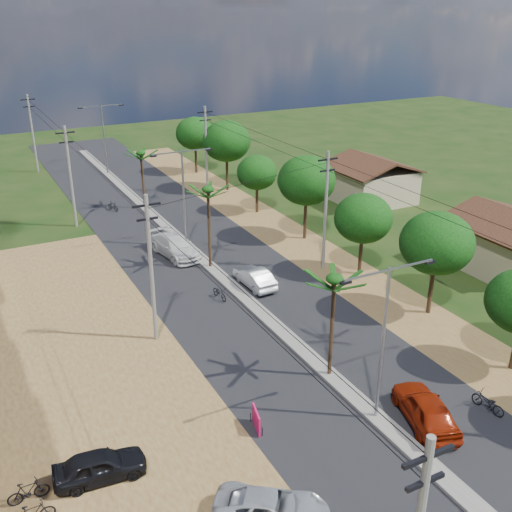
{
  "coord_description": "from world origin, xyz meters",
  "views": [
    {
      "loc": [
        -16.01,
        -18.22,
        18.58
      ],
      "look_at": [
        0.89,
        14.24,
        3.0
      ],
      "focal_mm": 42.0,
      "sensor_mm": 36.0,
      "label": 1
    }
  ],
  "objects_px": {
    "car_white_far": "(175,247)",
    "roadside_sign": "(256,420)",
    "car_silver_mid": "(255,278)",
    "moto_rider_east": "(488,403)",
    "car_red_near": "(426,409)",
    "car_parked_silver": "(272,510)",
    "car_parked_dark": "(100,466)"
  },
  "relations": [
    {
      "from": "car_white_far",
      "to": "roadside_sign",
      "type": "bearing_deg",
      "value": -109.03
    },
    {
      "from": "car_silver_mid",
      "to": "moto_rider_east",
      "type": "distance_m",
      "value": 18.09
    },
    {
      "from": "car_red_near",
      "to": "car_white_far",
      "type": "xyz_separation_m",
      "value": [
        -3.34,
        24.77,
        0.01
      ]
    },
    {
      "from": "car_parked_silver",
      "to": "car_parked_dark",
      "type": "height_order",
      "value": "car_parked_dark"
    },
    {
      "from": "car_silver_mid",
      "to": "roadside_sign",
      "type": "bearing_deg",
      "value": 61.34
    },
    {
      "from": "car_white_far",
      "to": "car_parked_dark",
      "type": "distance_m",
      "value": 24.06
    },
    {
      "from": "moto_rider_east",
      "to": "roadside_sign",
      "type": "xyz_separation_m",
      "value": [
        -10.7,
        4.01,
        0.06
      ]
    },
    {
      "from": "car_white_far",
      "to": "car_silver_mid",
      "type": "bearing_deg",
      "value": -77.45
    },
    {
      "from": "car_parked_dark",
      "to": "roadside_sign",
      "type": "xyz_separation_m",
      "value": [
        7.27,
        -0.24,
        -0.12
      ]
    },
    {
      "from": "car_parked_silver",
      "to": "moto_rider_east",
      "type": "height_order",
      "value": "car_parked_silver"
    },
    {
      "from": "car_silver_mid",
      "to": "car_parked_dark",
      "type": "height_order",
      "value": "car_silver_mid"
    },
    {
      "from": "car_silver_mid",
      "to": "car_parked_dark",
      "type": "relative_size",
      "value": 1.07
    },
    {
      "from": "moto_rider_east",
      "to": "car_silver_mid",
      "type": "bearing_deg",
      "value": -87.14
    },
    {
      "from": "moto_rider_east",
      "to": "roadside_sign",
      "type": "relative_size",
      "value": 1.42
    },
    {
      "from": "car_silver_mid",
      "to": "car_parked_silver",
      "type": "distance_m",
      "value": 20.86
    },
    {
      "from": "car_red_near",
      "to": "car_parked_dark",
      "type": "relative_size",
      "value": 1.2
    },
    {
      "from": "car_silver_mid",
      "to": "car_white_far",
      "type": "distance_m",
      "value": 8.36
    },
    {
      "from": "car_red_near",
      "to": "roadside_sign",
      "type": "xyz_separation_m",
      "value": [
        -7.34,
        3.28,
        -0.25
      ]
    },
    {
      "from": "car_white_far",
      "to": "roadside_sign",
      "type": "xyz_separation_m",
      "value": [
        -4.0,
        -21.49,
        -0.27
      ]
    },
    {
      "from": "car_parked_silver",
      "to": "roadside_sign",
      "type": "bearing_deg",
      "value": 14.93
    },
    {
      "from": "moto_rider_east",
      "to": "roadside_sign",
      "type": "bearing_deg",
      "value": -29.5
    },
    {
      "from": "car_silver_mid",
      "to": "car_parked_silver",
      "type": "relative_size",
      "value": 0.92
    },
    {
      "from": "roadside_sign",
      "to": "car_red_near",
      "type": "bearing_deg",
      "value": -10.49
    },
    {
      "from": "car_white_far",
      "to": "moto_rider_east",
      "type": "xyz_separation_m",
      "value": [
        6.7,
        -25.51,
        -0.33
      ]
    },
    {
      "from": "car_red_near",
      "to": "car_white_far",
      "type": "distance_m",
      "value": 25.0
    },
    {
      "from": "car_red_near",
      "to": "car_parked_dark",
      "type": "distance_m",
      "value": 15.03
    },
    {
      "from": "car_red_near",
      "to": "moto_rider_east",
      "type": "xyz_separation_m",
      "value": [
        3.36,
        -0.73,
        -0.31
      ]
    },
    {
      "from": "car_red_near",
      "to": "moto_rider_east",
      "type": "relative_size",
      "value": 2.56
    },
    {
      "from": "car_red_near",
      "to": "car_silver_mid",
      "type": "relative_size",
      "value": 1.12
    },
    {
      "from": "car_silver_mid",
      "to": "car_parked_dark",
      "type": "distance_m",
      "value": 19.62
    },
    {
      "from": "car_white_far",
      "to": "car_red_near",
      "type": "bearing_deg",
      "value": -90.82
    },
    {
      "from": "car_white_far",
      "to": "moto_rider_east",
      "type": "height_order",
      "value": "car_white_far"
    }
  ]
}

